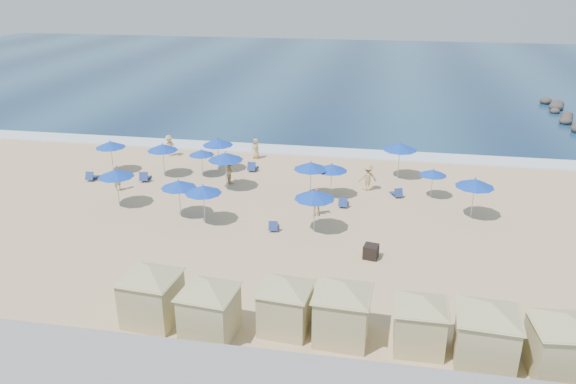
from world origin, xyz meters
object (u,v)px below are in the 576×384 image
object	(u,v)px
umbrella_3	(179,184)
umbrella_8	(332,167)
umbrella_5	(226,156)
beachgoer_3	(368,178)
umbrella_0	(110,144)
umbrella_10	(433,172)
umbrella_1	(116,173)
umbrella_12	(315,195)
umbrella_4	(218,142)
cabana_1	(209,301)
trash_bin	(371,252)
umbrella_2	(162,147)
cabana_3	(343,303)
beachgoer_2	(316,202)
cabana_5	(488,325)
umbrella_13	(201,152)
cabana_0	(151,287)
cabana_6	(563,336)
umbrella_9	(400,147)
cabana_4	(420,315)
umbrella_7	(311,166)
umbrella_6	(203,189)
beachgoer_1	(231,170)
beachgoer_5	(169,146)
umbrella_11	(475,183)
beachgoer_4	(256,149)
cabana_2	(285,297)
beachgoer_0	(117,178)

from	to	relation	value
umbrella_3	umbrella_8	size ratio (longest dim) A/B	1.02
umbrella_5	beachgoer_3	world-z (taller)	umbrella_5
umbrella_0	umbrella_10	xyz separation A→B (m)	(22.93, -0.92, -0.39)
umbrella_1	umbrella_12	distance (m)	12.79
umbrella_4	umbrella_10	bearing A→B (deg)	-9.79
cabana_1	umbrella_12	world-z (taller)	cabana_1
trash_bin	umbrella_2	size ratio (longest dim) A/B	0.29
cabana_3	beachgoer_2	xyz separation A→B (m)	(-2.64, 12.06, -0.77)
cabana_5	umbrella_4	size ratio (longest dim) A/B	1.82
umbrella_8	umbrella_13	distance (m)	9.90
cabana_0	umbrella_1	size ratio (longest dim) A/B	1.80
trash_bin	umbrella_10	world-z (taller)	umbrella_10
umbrella_3	umbrella_8	bearing A→B (deg)	28.91
cabana_1	umbrella_4	xyz separation A→B (m)	(-5.53, 19.54, 0.65)
cabana_3	beachgoer_3	distance (m)	16.77
cabana_6	umbrella_9	distance (m)	21.17
cabana_1	umbrella_13	distance (m)	19.26
cabana_4	umbrella_5	world-z (taller)	umbrella_5
umbrella_0	cabana_3	bearing A→B (deg)	-42.79
umbrella_3	beachgoer_3	distance (m)	12.76
umbrella_7	umbrella_13	bearing A→B (deg)	162.14
cabana_1	umbrella_0	bearing A→B (deg)	126.42
umbrella_6	umbrella_10	bearing A→B (deg)	25.75
cabana_1	umbrella_12	distance (m)	10.83
beachgoer_3	umbrella_8	bearing A→B (deg)	20.65
cabana_1	beachgoer_3	world-z (taller)	cabana_1
cabana_3	umbrella_7	size ratio (longest dim) A/B	1.79
cabana_5	umbrella_1	world-z (taller)	cabana_5
beachgoer_1	cabana_4	bearing A→B (deg)	-173.59
beachgoer_1	beachgoer_5	bearing A→B (deg)	22.32
umbrella_11	beachgoer_3	world-z (taller)	umbrella_11
umbrella_6	cabana_0	bearing A→B (deg)	-84.54
cabana_3	umbrella_10	bearing A→B (deg)	74.65
umbrella_4	umbrella_6	xyz separation A→B (m)	(1.88, -9.12, -0.09)
umbrella_1	umbrella_12	world-z (taller)	umbrella_12
beachgoer_1	beachgoer_4	xyz separation A→B (m)	(0.48, 5.63, -0.09)
cabana_3	umbrella_1	size ratio (longest dim) A/B	1.79
cabana_4	umbrella_10	xyz separation A→B (m)	(1.40, 16.27, 0.26)
umbrella_12	beachgoer_3	world-z (taller)	umbrella_12
cabana_1	umbrella_1	bearing A→B (deg)	129.46
umbrella_9	beachgoer_2	xyz separation A→B (m)	(-4.95, -7.56, -1.48)
umbrella_13	beachgoer_1	distance (m)	2.70
umbrella_1	umbrella_6	size ratio (longest dim) A/B	1.03
cabana_5	umbrella_10	size ratio (longest dim) A/B	2.31
trash_bin	beachgoer_3	world-z (taller)	beachgoer_3
umbrella_12	beachgoer_2	world-z (taller)	umbrella_12
trash_bin	umbrella_0	bearing A→B (deg)	163.50
beachgoer_3	cabana_2	bearing A→B (deg)	67.07
umbrella_1	beachgoer_0	world-z (taller)	umbrella_1
beachgoer_3	cabana_1	bearing A→B (deg)	58.27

